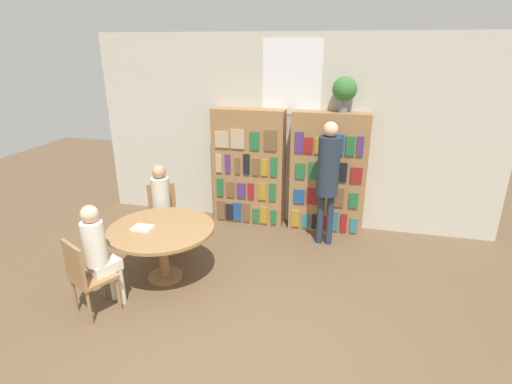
{
  "coord_description": "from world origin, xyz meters",
  "views": [
    {
      "loc": [
        0.97,
        -2.78,
        2.83
      ],
      "look_at": [
        -0.18,
        1.85,
        1.05
      ],
      "focal_mm": 28.0,
      "sensor_mm": 36.0,
      "label": 1
    }
  ],
  "objects_px": {
    "chair_near_camera": "(86,274)",
    "librarian_standing": "(328,171)",
    "flower_vase": "(345,90)",
    "seated_reader_left": "(161,203)",
    "chair_left_side": "(163,212)",
    "seated_reader_right": "(100,251)",
    "bookshelf_left": "(249,168)",
    "bookshelf_right": "(328,173)",
    "reading_table": "(162,235)"
  },
  "relations": [
    {
      "from": "chair_near_camera",
      "to": "librarian_standing",
      "type": "xyz_separation_m",
      "value": [
        2.36,
        2.33,
        0.63
      ]
    },
    {
      "from": "flower_vase",
      "to": "seated_reader_left",
      "type": "height_order",
      "value": "flower_vase"
    },
    {
      "from": "chair_left_side",
      "to": "seated_reader_right",
      "type": "relative_size",
      "value": 0.72
    },
    {
      "from": "flower_vase",
      "to": "librarian_standing",
      "type": "xyz_separation_m",
      "value": [
        -0.13,
        -0.51,
        -1.07
      ]
    },
    {
      "from": "bookshelf_left",
      "to": "chair_near_camera",
      "type": "bearing_deg",
      "value": -110.47
    },
    {
      "from": "bookshelf_right",
      "to": "chair_near_camera",
      "type": "relative_size",
      "value": 2.09
    },
    {
      "from": "flower_vase",
      "to": "reading_table",
      "type": "relative_size",
      "value": 0.39
    },
    {
      "from": "chair_near_camera",
      "to": "librarian_standing",
      "type": "relative_size",
      "value": 0.49
    },
    {
      "from": "chair_left_side",
      "to": "seated_reader_left",
      "type": "height_order",
      "value": "seated_reader_left"
    },
    {
      "from": "flower_vase",
      "to": "seated_reader_left",
      "type": "distance_m",
      "value": 3.07
    },
    {
      "from": "chair_near_camera",
      "to": "seated_reader_right",
      "type": "bearing_deg",
      "value": 90.0
    },
    {
      "from": "bookshelf_left",
      "to": "librarian_standing",
      "type": "height_order",
      "value": "bookshelf_left"
    },
    {
      "from": "bookshelf_right",
      "to": "chair_left_side",
      "type": "xyz_separation_m",
      "value": [
        -2.3,
        -1.07,
        -0.43
      ]
    },
    {
      "from": "chair_left_side",
      "to": "seated_reader_left",
      "type": "xyz_separation_m",
      "value": [
        0.08,
        -0.16,
        0.21
      ]
    },
    {
      "from": "reading_table",
      "to": "seated_reader_right",
      "type": "relative_size",
      "value": 1.03
    },
    {
      "from": "chair_near_camera",
      "to": "seated_reader_left",
      "type": "xyz_separation_m",
      "value": [
        0.11,
        1.6,
        0.21
      ]
    },
    {
      "from": "chair_near_camera",
      "to": "seated_reader_left",
      "type": "height_order",
      "value": "seated_reader_left"
    },
    {
      "from": "flower_vase",
      "to": "librarian_standing",
      "type": "height_order",
      "value": "flower_vase"
    },
    {
      "from": "chair_near_camera",
      "to": "chair_left_side",
      "type": "height_order",
      "value": "same"
    },
    {
      "from": "flower_vase",
      "to": "chair_left_side",
      "type": "distance_m",
      "value": 3.18
    },
    {
      "from": "bookshelf_left",
      "to": "reading_table",
      "type": "distance_m",
      "value": 2.07
    },
    {
      "from": "flower_vase",
      "to": "librarian_standing",
      "type": "relative_size",
      "value": 0.28
    },
    {
      "from": "seated_reader_right",
      "to": "librarian_standing",
      "type": "height_order",
      "value": "librarian_standing"
    },
    {
      "from": "seated_reader_left",
      "to": "seated_reader_right",
      "type": "height_order",
      "value": "seated_reader_left"
    },
    {
      "from": "reading_table",
      "to": "librarian_standing",
      "type": "xyz_separation_m",
      "value": [
        1.9,
        1.46,
        0.53
      ]
    },
    {
      "from": "bookshelf_right",
      "to": "reading_table",
      "type": "relative_size",
      "value": 1.45
    },
    {
      "from": "chair_left_side",
      "to": "librarian_standing",
      "type": "bearing_deg",
      "value": 167.49
    },
    {
      "from": "seated_reader_left",
      "to": "chair_near_camera",
      "type": "bearing_deg",
      "value": 60.06
    },
    {
      "from": "bookshelf_right",
      "to": "seated_reader_left",
      "type": "relative_size",
      "value": 1.5
    },
    {
      "from": "reading_table",
      "to": "seated_reader_right",
      "type": "distance_m",
      "value": 0.81
    },
    {
      "from": "chair_left_side",
      "to": "seated_reader_left",
      "type": "distance_m",
      "value": 0.28
    },
    {
      "from": "bookshelf_left",
      "to": "seated_reader_left",
      "type": "distance_m",
      "value": 1.57
    },
    {
      "from": "bookshelf_right",
      "to": "flower_vase",
      "type": "relative_size",
      "value": 3.73
    },
    {
      "from": "reading_table",
      "to": "chair_left_side",
      "type": "bearing_deg",
      "value": 116.18
    },
    {
      "from": "flower_vase",
      "to": "chair_left_side",
      "type": "bearing_deg",
      "value": -156.43
    },
    {
      "from": "bookshelf_right",
      "to": "chair_left_side",
      "type": "distance_m",
      "value": 2.58
    },
    {
      "from": "chair_near_camera",
      "to": "librarian_standing",
      "type": "height_order",
      "value": "librarian_standing"
    },
    {
      "from": "chair_left_side",
      "to": "bookshelf_right",
      "type": "bearing_deg",
      "value": 178.71
    },
    {
      "from": "bookshelf_right",
      "to": "flower_vase",
      "type": "distance_m",
      "value": 1.27
    },
    {
      "from": "chair_left_side",
      "to": "librarian_standing",
      "type": "relative_size",
      "value": 0.49
    },
    {
      "from": "chair_near_camera",
      "to": "librarian_standing",
      "type": "bearing_deg",
      "value": 72.49
    },
    {
      "from": "chair_left_side",
      "to": "librarian_standing",
      "type": "height_order",
      "value": "librarian_standing"
    },
    {
      "from": "seated_reader_right",
      "to": "seated_reader_left",
      "type": "bearing_deg",
      "value": 117.06
    },
    {
      "from": "bookshelf_left",
      "to": "seated_reader_left",
      "type": "relative_size",
      "value": 1.5
    },
    {
      "from": "reading_table",
      "to": "librarian_standing",
      "type": "distance_m",
      "value": 2.45
    },
    {
      "from": "chair_left_side",
      "to": "seated_reader_right",
      "type": "xyz_separation_m",
      "value": [
        0.06,
        -1.6,
        0.2
      ]
    },
    {
      "from": "chair_near_camera",
      "to": "chair_left_side",
      "type": "distance_m",
      "value": 1.76
    },
    {
      "from": "flower_vase",
      "to": "seated_reader_left",
      "type": "relative_size",
      "value": 0.4
    },
    {
      "from": "bookshelf_right",
      "to": "seated_reader_right",
      "type": "bearing_deg",
      "value": -130.05
    },
    {
      "from": "reading_table",
      "to": "chair_near_camera",
      "type": "relative_size",
      "value": 1.44
    }
  ]
}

